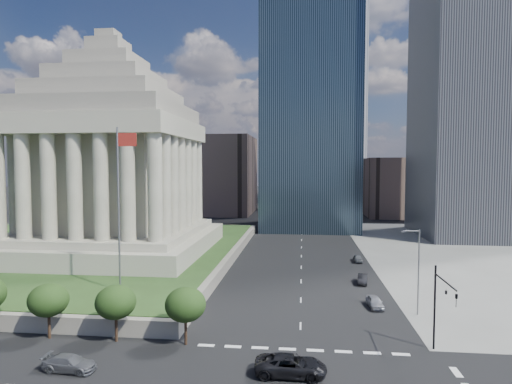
# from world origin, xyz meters

# --- Properties ---
(ground) EXTENTS (500.00, 500.00, 0.00)m
(ground) POSITION_xyz_m (0.00, 100.00, 0.00)
(ground) COLOR black
(ground) RESTS_ON ground
(plaza_terrace) EXTENTS (66.00, 70.00, 1.80)m
(plaza_terrace) POSITION_xyz_m (-45.00, 50.00, 0.90)
(plaza_terrace) COLOR #6C665D
(plaza_terrace) RESTS_ON ground
(plaza_lawn) EXTENTS (64.00, 68.00, 0.10)m
(plaza_lawn) POSITION_xyz_m (-45.00, 50.00, 1.85)
(plaza_lawn) COLOR #253E19
(plaza_lawn) RESTS_ON plaza_terrace
(war_memorial) EXTENTS (34.00, 34.00, 39.00)m
(war_memorial) POSITION_xyz_m (-34.00, 48.00, 21.40)
(war_memorial) COLOR gray
(war_memorial) RESTS_ON plaza_lawn
(flagpole) EXTENTS (2.52, 0.24, 20.00)m
(flagpole) POSITION_xyz_m (-21.83, 24.00, 13.11)
(flagpole) COLOR slate
(flagpole) RESTS_ON plaza_lawn
(midrise_glass) EXTENTS (26.00, 26.00, 60.00)m
(midrise_glass) POSITION_xyz_m (2.00, 95.00, 30.00)
(midrise_glass) COLOR black
(midrise_glass) RESTS_ON ground
(skyscraper_tall) EXTENTS (40.00, 40.00, 190.00)m
(skyscraper_tall) POSITION_xyz_m (8.00, 185.00, 95.00)
(skyscraper_tall) COLOR gray
(skyscraper_tall) RESTS_ON ground
(highrise_ne) EXTENTS (26.00, 28.00, 100.00)m
(highrise_ne) POSITION_xyz_m (42.00, 85.00, 50.00)
(highrise_ne) COLOR black
(highrise_ne) RESTS_ON ground
(building_filler_ne) EXTENTS (20.00, 30.00, 20.00)m
(building_filler_ne) POSITION_xyz_m (32.00, 130.00, 10.00)
(building_filler_ne) COLOR #503E37
(building_filler_ne) RESTS_ON ground
(building_filler_nw) EXTENTS (24.00, 30.00, 28.00)m
(building_filler_nw) POSITION_xyz_m (-30.00, 130.00, 14.00)
(building_filler_nw) COLOR #503E37
(building_filler_nw) RESTS_ON ground
(traffic_signal_ne) EXTENTS (0.30, 5.74, 8.00)m
(traffic_signal_ne) POSITION_xyz_m (12.50, 13.70, 5.25)
(traffic_signal_ne) COLOR black
(traffic_signal_ne) RESTS_ON ground
(street_lamp_north) EXTENTS (2.13, 0.22, 10.00)m
(street_lamp_north) POSITION_xyz_m (13.33, 25.00, 5.66)
(street_lamp_north) COLOR slate
(street_lamp_north) RESTS_ON ground
(pickup_truck) EXTENTS (5.95, 2.77, 1.65)m
(pickup_truck) POSITION_xyz_m (-0.75, 9.01, 0.83)
(pickup_truck) COLOR black
(pickup_truck) RESTS_ON ground
(suv_grey) EXTENTS (2.14, 4.67, 1.33)m
(suv_grey) POSITION_xyz_m (-19.28, 7.73, 0.66)
(suv_grey) COLOR #505157
(suv_grey) RESTS_ON ground
(parked_sedan_near) EXTENTS (4.13, 1.96, 1.36)m
(parked_sedan_near) POSITION_xyz_m (9.00, 27.13, 0.68)
(parked_sedan_near) COLOR gray
(parked_sedan_near) RESTS_ON ground
(parked_sedan_mid) EXTENTS (2.02, 4.12, 1.30)m
(parked_sedan_mid) POSITION_xyz_m (9.00, 37.86, 0.65)
(parked_sedan_mid) COLOR black
(parked_sedan_mid) RESTS_ON ground
(parked_sedan_far) EXTENTS (1.63, 3.77, 1.27)m
(parked_sedan_far) POSITION_xyz_m (10.14, 52.19, 0.63)
(parked_sedan_far) COLOR #54575B
(parked_sedan_far) RESTS_ON ground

